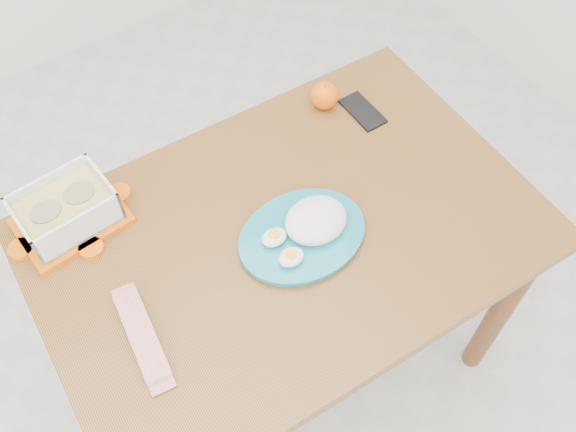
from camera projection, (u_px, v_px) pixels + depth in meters
ground at (244, 391)px, 1.99m from camera, size 3.50×3.50×0.00m
dining_table at (288, 256)px, 1.53m from camera, size 1.15×0.79×0.75m
food_container at (66, 210)px, 1.41m from camera, size 0.24×0.19×0.10m
orange_fruit at (324, 96)px, 1.62m from camera, size 0.07×0.07×0.07m
rice_plate at (307, 229)px, 1.41m from camera, size 0.30×0.30×0.08m
candy_bar at (142, 336)px, 1.28m from camera, size 0.08×0.21×0.02m
smartphone at (363, 111)px, 1.64m from camera, size 0.07×0.13×0.01m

